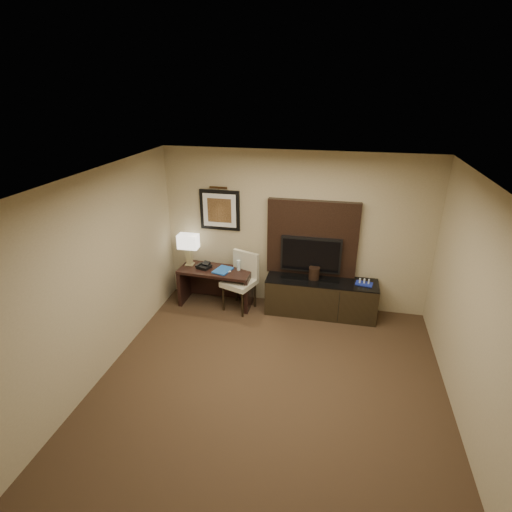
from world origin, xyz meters
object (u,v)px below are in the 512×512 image
(desk_chair, at_px, (239,282))
(ice_bucket, at_px, (314,273))
(desk, at_px, (216,287))
(tv, at_px, (311,255))
(desk_phone, at_px, (204,265))
(water_bottle, at_px, (239,265))
(credenza, at_px, (321,297))
(table_lamp, at_px, (189,251))
(minibar_tray, at_px, (364,282))

(desk_chair, height_order, ice_bucket, desk_chair)
(desk, bearing_deg, tv, 10.09)
(desk, distance_m, desk_chair, 0.49)
(desk_phone, xyz_separation_m, ice_bucket, (1.91, 0.07, 0.01))
(desk_chair, distance_m, water_bottle, 0.29)
(desk, distance_m, ice_bucket, 1.75)
(credenza, relative_size, table_lamp, 3.49)
(desk_chair, relative_size, desk_phone, 4.79)
(table_lamp, distance_m, desk_phone, 0.37)
(minibar_tray, bearing_deg, credenza, 179.98)
(table_lamp, bearing_deg, desk_phone, -15.39)
(minibar_tray, bearing_deg, desk, -178.87)
(credenza, distance_m, water_bottle, 1.50)
(desk, height_order, desk_phone, desk_phone)
(desk_chair, xyz_separation_m, water_bottle, (-0.04, 0.15, 0.25))
(tv, height_order, ice_bucket, tv)
(table_lamp, height_order, minibar_tray, table_lamp)
(minibar_tray, bearing_deg, desk_phone, -179.25)
(desk, xyz_separation_m, water_bottle, (0.40, 0.06, 0.43))
(credenza, distance_m, desk_chair, 1.41)
(desk_chair, xyz_separation_m, minibar_tray, (2.07, 0.14, 0.17))
(tv, relative_size, ice_bucket, 4.89)
(water_bottle, xyz_separation_m, minibar_tray, (2.11, -0.01, -0.08))
(tv, distance_m, desk_phone, 1.86)
(desk_phone, bearing_deg, table_lamp, -178.02)
(ice_bucket, distance_m, minibar_tray, 0.82)
(desk, bearing_deg, ice_bucket, 6.22)
(desk, xyz_separation_m, ice_bucket, (1.70, 0.08, 0.40))
(tv, bearing_deg, desk, -173.31)
(credenza, distance_m, minibar_tray, 0.77)
(credenza, xyz_separation_m, table_lamp, (-2.34, 0.05, 0.62))
(desk, height_order, water_bottle, water_bottle)
(tv, relative_size, table_lamp, 1.89)
(tv, xyz_separation_m, desk_phone, (-1.83, -0.18, -0.29))
(desk, xyz_separation_m, credenza, (1.84, 0.05, -0.02))
(minibar_tray, bearing_deg, water_bottle, 179.77)
(water_bottle, bearing_deg, desk_chair, -73.52)
(desk, distance_m, water_bottle, 0.59)
(desk, relative_size, credenza, 0.68)
(desk, bearing_deg, desk_phone, 179.52)
(ice_bucket, bearing_deg, desk_phone, -177.91)
(desk_chair, height_order, water_bottle, desk_chair)
(desk, xyz_separation_m, tv, (1.62, 0.19, 0.68))
(table_lamp, xyz_separation_m, ice_bucket, (2.20, -0.01, -0.20))
(desk, bearing_deg, desk_chair, -7.57)
(credenza, height_order, water_bottle, water_bottle)
(tv, xyz_separation_m, water_bottle, (-1.22, -0.13, -0.25))
(credenza, bearing_deg, ice_bucket, 166.01)
(desk, height_order, credenza, desk)
(desk_chair, xyz_separation_m, ice_bucket, (1.25, 0.17, 0.22))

